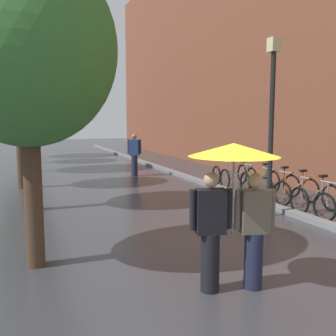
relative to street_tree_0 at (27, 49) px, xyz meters
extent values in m
plane|color=#38383D|center=(2.88, -1.71, -3.42)|extent=(80.00, 80.00, 0.00)
cube|color=brown|center=(12.88, 8.29, 2.39)|extent=(8.00, 36.00, 11.64)
cube|color=slate|center=(6.08, 8.29, -3.36)|extent=(0.30, 36.00, 0.12)
cylinder|color=#473323|center=(0.00, 0.00, -2.27)|extent=(0.29, 0.29, 2.31)
ellipsoid|color=#387533|center=(0.00, 0.00, 0.02)|extent=(2.75, 2.75, 3.01)
cylinder|color=#473323|center=(0.15, 4.10, -1.95)|extent=(0.32, 0.32, 2.95)
ellipsoid|color=#235623|center=(0.15, 4.10, 0.53)|extent=(2.55, 2.55, 2.68)
cylinder|color=#473323|center=(-0.04, 7.60, -2.13)|extent=(0.29, 0.29, 2.60)
ellipsoid|color=#2D6628|center=(-0.04, 7.60, 0.26)|extent=(2.49, 2.49, 2.90)
cylinder|color=#473323|center=(0.11, 11.73, -2.18)|extent=(0.27, 0.27, 2.50)
ellipsoid|color=#387533|center=(0.11, 11.73, 0.50)|extent=(3.08, 3.08, 3.79)
cylinder|color=#473323|center=(0.20, 15.36, -2.22)|extent=(0.25, 0.25, 2.42)
ellipsoid|color=#2D6628|center=(0.20, 15.36, 0.01)|extent=(2.62, 2.62, 2.72)
cylinder|color=#473323|center=(0.10, 18.51, -2.03)|extent=(0.24, 0.24, 2.79)
ellipsoid|color=#2D6628|center=(0.10, 18.51, 0.64)|extent=(3.06, 3.06, 3.41)
torus|color=black|center=(6.34, 0.38, -3.07)|extent=(0.10, 0.70, 0.70)
cylinder|color=slate|center=(6.42, 0.38, -2.78)|extent=(0.04, 0.04, 0.58)
cylinder|color=#9E9EA3|center=(6.42, 0.38, -2.49)|extent=(0.05, 0.46, 0.03)
torus|color=black|center=(6.28, 1.17, -3.07)|extent=(0.06, 0.70, 0.70)
torus|color=black|center=(7.30, 1.17, -3.07)|extent=(0.06, 0.70, 0.70)
cylinder|color=slate|center=(6.90, 1.17, -2.87)|extent=(0.88, 0.04, 0.43)
cylinder|color=slate|center=(7.00, 1.17, -2.80)|extent=(0.04, 0.04, 0.55)
cube|color=black|center=(7.00, 1.17, -2.49)|extent=(0.22, 0.10, 0.06)
cylinder|color=slate|center=(6.37, 1.17, -2.78)|extent=(0.04, 0.04, 0.58)
cylinder|color=#9E9EA3|center=(6.37, 1.17, -2.49)|extent=(0.03, 0.46, 0.03)
torus|color=black|center=(6.49, 2.10, -3.07)|extent=(0.11, 0.70, 0.70)
torus|color=black|center=(7.51, 2.17, -3.07)|extent=(0.11, 0.70, 0.70)
cylinder|color=orange|center=(7.11, 2.14, -2.87)|extent=(0.88, 0.10, 0.43)
cylinder|color=orange|center=(7.21, 2.15, -2.80)|extent=(0.04, 0.04, 0.55)
cube|color=black|center=(7.21, 2.15, -2.49)|extent=(0.23, 0.12, 0.06)
cylinder|color=orange|center=(6.58, 2.10, -2.78)|extent=(0.04, 0.04, 0.58)
cylinder|color=#9E9EA3|center=(6.58, 2.10, -2.49)|extent=(0.06, 0.46, 0.03)
torus|color=black|center=(6.49, 2.86, -3.07)|extent=(0.13, 0.70, 0.70)
torus|color=black|center=(7.51, 2.97, -3.07)|extent=(0.13, 0.70, 0.70)
cylinder|color=black|center=(7.10, 2.93, -2.87)|extent=(0.88, 0.12, 0.43)
cylinder|color=black|center=(7.20, 2.94, -2.80)|extent=(0.04, 0.04, 0.55)
cube|color=black|center=(7.20, 2.94, -2.49)|extent=(0.23, 0.12, 0.06)
cylinder|color=black|center=(6.58, 2.87, -2.78)|extent=(0.04, 0.04, 0.58)
cylinder|color=#9E9EA3|center=(6.58, 2.87, -2.49)|extent=(0.07, 0.46, 0.03)
torus|color=black|center=(6.49, 3.93, -3.07)|extent=(0.14, 0.70, 0.70)
torus|color=black|center=(7.50, 3.82, -3.07)|extent=(0.14, 0.70, 0.70)
cylinder|color=#1E7A38|center=(7.10, 3.87, -2.87)|extent=(0.88, 0.13, 0.43)
cylinder|color=#1E7A38|center=(7.20, 3.85, -2.80)|extent=(0.04, 0.04, 0.55)
cube|color=black|center=(7.20, 3.85, -2.49)|extent=(0.23, 0.12, 0.06)
cylinder|color=#1E7A38|center=(6.57, 3.92, -2.78)|extent=(0.04, 0.04, 0.58)
cylinder|color=#9E9EA3|center=(6.57, 3.92, -2.49)|extent=(0.08, 0.46, 0.03)
torus|color=black|center=(6.29, 4.86, -3.07)|extent=(0.10, 0.70, 0.70)
torus|color=black|center=(7.31, 4.80, -3.07)|extent=(0.10, 0.70, 0.70)
cylinder|color=slate|center=(6.90, 4.82, -2.87)|extent=(0.88, 0.08, 0.43)
cylinder|color=slate|center=(7.00, 4.82, -2.80)|extent=(0.04, 0.04, 0.55)
cube|color=black|center=(7.00, 4.82, -2.49)|extent=(0.23, 0.11, 0.06)
cylinder|color=slate|center=(6.37, 4.85, -2.78)|extent=(0.04, 0.04, 0.58)
cylinder|color=#9E9EA3|center=(6.37, 4.85, -2.49)|extent=(0.05, 0.46, 0.03)
torus|color=black|center=(6.43, 5.72, -3.07)|extent=(0.12, 0.70, 0.70)
torus|color=black|center=(7.45, 5.63, -3.07)|extent=(0.12, 0.70, 0.70)
cylinder|color=slate|center=(7.04, 5.66, -2.87)|extent=(0.88, 0.12, 0.43)
cylinder|color=slate|center=(7.15, 5.65, -2.80)|extent=(0.04, 0.04, 0.55)
cube|color=black|center=(7.15, 5.65, -2.49)|extent=(0.23, 0.12, 0.06)
cylinder|color=slate|center=(6.52, 5.71, -2.78)|extent=(0.04, 0.04, 0.58)
cylinder|color=#9E9EA3|center=(6.52, 5.71, -2.49)|extent=(0.07, 0.46, 0.03)
cylinder|color=black|center=(2.20, -1.86, -3.01)|extent=(0.26, 0.26, 0.82)
cube|color=black|center=(2.20, -1.86, -2.29)|extent=(0.44, 0.30, 0.62)
sphere|color=tan|center=(2.20, -1.86, -1.86)|extent=(0.21, 0.21, 0.21)
cylinder|color=black|center=(1.95, -1.81, -2.26)|extent=(0.09, 0.09, 0.56)
cylinder|color=black|center=(2.44, -1.92, -2.26)|extent=(0.09, 0.09, 0.56)
cylinder|color=#1E233D|center=(2.81, -2.00, -3.02)|extent=(0.26, 0.26, 0.81)
cube|color=#665B4C|center=(2.81, -2.00, -2.31)|extent=(0.44, 0.30, 0.61)
sphere|color=tan|center=(2.81, -2.00, -1.89)|extent=(0.21, 0.21, 0.21)
cylinder|color=#665B4C|center=(2.56, -1.95, -2.28)|extent=(0.09, 0.09, 0.55)
cylinder|color=#665B4C|center=(3.05, -2.06, -2.28)|extent=(0.09, 0.09, 0.55)
cylinder|color=#9E9EA3|center=(2.51, -1.91, -2.08)|extent=(0.02, 0.02, 1.10)
cone|color=yellow|center=(2.51, -1.91, -1.46)|extent=(1.24, 1.24, 0.18)
cylinder|color=black|center=(5.48, 1.32, -1.47)|extent=(0.12, 0.12, 3.92)
cube|color=beige|center=(5.48, 1.32, 0.65)|extent=(0.24, 0.24, 0.32)
cylinder|color=#1E233D|center=(4.34, 8.89, -2.99)|extent=(0.26, 0.26, 0.86)
cube|color=navy|center=(4.34, 8.89, -2.24)|extent=(0.46, 0.40, 0.65)
sphere|color=#9E7051|center=(4.34, 8.89, -1.79)|extent=(0.21, 0.21, 0.21)
cylinder|color=navy|center=(4.13, 9.02, -2.20)|extent=(0.09, 0.09, 0.58)
cylinder|color=navy|center=(4.55, 8.75, -2.20)|extent=(0.09, 0.09, 0.58)
camera|label=1|loc=(-0.25, -6.46, -1.03)|focal=41.75mm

